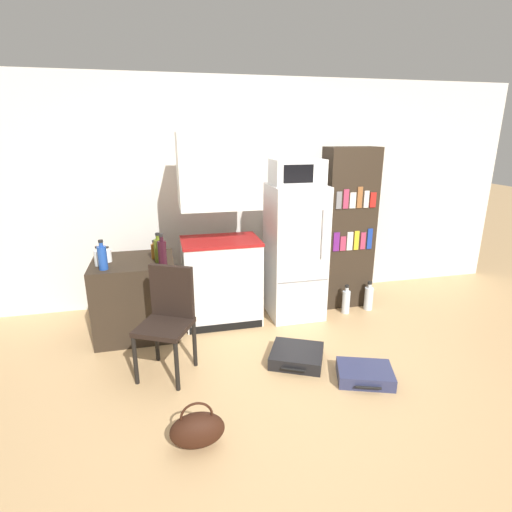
{
  "coord_description": "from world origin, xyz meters",
  "views": [
    {
      "loc": [
        -1.01,
        -2.65,
        1.98
      ],
      "look_at": [
        -0.18,
        0.85,
        0.86
      ],
      "focal_mm": 28.0,
      "sensor_mm": 36.0,
      "label": 1
    }
  ],
  "objects_px": {
    "refrigerator": "(295,252)",
    "bottle_clear_short": "(98,257)",
    "bottle_wine_dark": "(162,253)",
    "chair": "(168,312)",
    "kitchen_hutch": "(220,238)",
    "water_bottle_front": "(346,301)",
    "handbag": "(197,430)",
    "bottle_blue_soda": "(102,257)",
    "bottle_olive_oil": "(158,250)",
    "microwave": "(297,172)",
    "suitcase_small_flat": "(365,374)",
    "bookshelf": "(347,229)",
    "water_bottle_middle": "(369,298)",
    "side_table": "(136,297)",
    "bottle_milk_white": "(107,255)",
    "suitcase_large_flat": "(297,356)",
    "bottle_amber_beer": "(154,251)"
  },
  "relations": [
    {
      "from": "refrigerator",
      "to": "bottle_clear_short",
      "type": "height_order",
      "value": "refrigerator"
    },
    {
      "from": "bottle_wine_dark",
      "to": "chair",
      "type": "height_order",
      "value": "bottle_wine_dark"
    },
    {
      "from": "kitchen_hutch",
      "to": "bottle_clear_short",
      "type": "height_order",
      "value": "kitchen_hutch"
    },
    {
      "from": "chair",
      "to": "refrigerator",
      "type": "bearing_deg",
      "value": 58.23
    },
    {
      "from": "refrigerator",
      "to": "water_bottle_front",
      "type": "xyz_separation_m",
      "value": [
        0.58,
        -0.14,
        -0.59
      ]
    },
    {
      "from": "handbag",
      "to": "bottle_blue_soda",
      "type": "bearing_deg",
      "value": 114.27
    },
    {
      "from": "refrigerator",
      "to": "bottle_olive_oil",
      "type": "bearing_deg",
      "value": -173.36
    },
    {
      "from": "microwave",
      "to": "suitcase_small_flat",
      "type": "height_order",
      "value": "microwave"
    },
    {
      "from": "refrigerator",
      "to": "microwave",
      "type": "xyz_separation_m",
      "value": [
        -0.0,
        -0.0,
        0.86
      ]
    },
    {
      "from": "bookshelf",
      "to": "microwave",
      "type": "bearing_deg",
      "value": -168.69
    },
    {
      "from": "bottle_wine_dark",
      "to": "handbag",
      "type": "distance_m",
      "value": 1.66
    },
    {
      "from": "bottle_wine_dark",
      "to": "water_bottle_middle",
      "type": "relative_size",
      "value": 0.93
    },
    {
      "from": "side_table",
      "to": "bottle_wine_dark",
      "type": "height_order",
      "value": "bottle_wine_dark"
    },
    {
      "from": "side_table",
      "to": "chair",
      "type": "bearing_deg",
      "value": -68.12
    },
    {
      "from": "refrigerator",
      "to": "suitcase_small_flat",
      "type": "relative_size",
      "value": 2.72
    },
    {
      "from": "bottle_milk_white",
      "to": "handbag",
      "type": "bearing_deg",
      "value": -69.01
    },
    {
      "from": "water_bottle_middle",
      "to": "bookshelf",
      "type": "bearing_deg",
      "value": 129.84
    },
    {
      "from": "bottle_olive_oil",
      "to": "bottle_wine_dark",
      "type": "height_order",
      "value": "bottle_wine_dark"
    },
    {
      "from": "chair",
      "to": "bottle_wine_dark",
      "type": "bearing_deg",
      "value": 119.48
    },
    {
      "from": "suitcase_large_flat",
      "to": "water_bottle_front",
      "type": "bearing_deg",
      "value": 69.91
    },
    {
      "from": "chair",
      "to": "suitcase_small_flat",
      "type": "bearing_deg",
      "value": 8.15
    },
    {
      "from": "bottle_olive_oil",
      "to": "water_bottle_middle",
      "type": "xyz_separation_m",
      "value": [
        2.32,
        0.05,
        -0.75
      ]
    },
    {
      "from": "water_bottle_front",
      "to": "suitcase_small_flat",
      "type": "bearing_deg",
      "value": -108.63
    },
    {
      "from": "bottle_clear_short",
      "to": "suitcase_large_flat",
      "type": "xyz_separation_m",
      "value": [
        1.7,
        -0.83,
        -0.8
      ]
    },
    {
      "from": "bookshelf",
      "to": "bottle_milk_white",
      "type": "bearing_deg",
      "value": -176.03
    },
    {
      "from": "side_table",
      "to": "refrigerator",
      "type": "relative_size",
      "value": 0.54
    },
    {
      "from": "handbag",
      "to": "bottle_clear_short",
      "type": "bearing_deg",
      "value": 114.2
    },
    {
      "from": "bottle_clear_short",
      "to": "bottle_milk_white",
      "type": "bearing_deg",
      "value": 55.04
    },
    {
      "from": "microwave",
      "to": "water_bottle_front",
      "type": "bearing_deg",
      "value": -13.37
    },
    {
      "from": "bottle_wine_dark",
      "to": "bottle_blue_soda",
      "type": "bearing_deg",
      "value": 173.81
    },
    {
      "from": "bottle_clear_short",
      "to": "bottle_olive_oil",
      "type": "distance_m",
      "value": 0.56
    },
    {
      "from": "kitchen_hutch",
      "to": "suitcase_small_flat",
      "type": "distance_m",
      "value": 1.91
    },
    {
      "from": "microwave",
      "to": "bottle_blue_soda",
      "type": "relative_size",
      "value": 1.9
    },
    {
      "from": "side_table",
      "to": "bottle_blue_soda",
      "type": "distance_m",
      "value": 0.6
    },
    {
      "from": "suitcase_large_flat",
      "to": "water_bottle_middle",
      "type": "bearing_deg",
      "value": 62.56
    },
    {
      "from": "bottle_milk_white",
      "to": "water_bottle_front",
      "type": "height_order",
      "value": "bottle_milk_white"
    },
    {
      "from": "bottle_amber_beer",
      "to": "suitcase_large_flat",
      "type": "bearing_deg",
      "value": -37.89
    },
    {
      "from": "kitchen_hutch",
      "to": "refrigerator",
      "type": "bearing_deg",
      "value": -1.34
    },
    {
      "from": "bottle_milk_white",
      "to": "water_bottle_middle",
      "type": "relative_size",
      "value": 0.44
    },
    {
      "from": "bottle_clear_short",
      "to": "bottle_amber_beer",
      "type": "bearing_deg",
      "value": 10.44
    },
    {
      "from": "bottle_blue_soda",
      "to": "bottle_olive_oil",
      "type": "relative_size",
      "value": 0.97
    },
    {
      "from": "microwave",
      "to": "water_bottle_middle",
      "type": "height_order",
      "value": "microwave"
    },
    {
      "from": "water_bottle_front",
      "to": "kitchen_hutch",
      "type": "bearing_deg",
      "value": 173.49
    },
    {
      "from": "bottle_clear_short",
      "to": "bottle_blue_soda",
      "type": "xyz_separation_m",
      "value": [
        0.06,
        -0.13,
        0.04
      ]
    },
    {
      "from": "bottle_amber_beer",
      "to": "handbag",
      "type": "relative_size",
      "value": 0.53
    },
    {
      "from": "refrigerator",
      "to": "bottle_olive_oil",
      "type": "xyz_separation_m",
      "value": [
        -1.44,
        -0.17,
        0.17
      ]
    },
    {
      "from": "microwave",
      "to": "bottle_clear_short",
      "type": "xyz_separation_m",
      "value": [
        -1.99,
        -0.14,
        -0.73
      ]
    },
    {
      "from": "bookshelf",
      "to": "bottle_wine_dark",
      "type": "height_order",
      "value": "bookshelf"
    },
    {
      "from": "water_bottle_middle",
      "to": "bottle_blue_soda",
      "type": "bearing_deg",
      "value": -176.7
    },
    {
      "from": "chair",
      "to": "suitcase_small_flat",
      "type": "distance_m",
      "value": 1.72
    }
  ]
}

